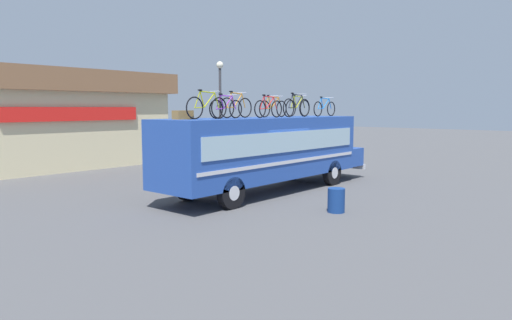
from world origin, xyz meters
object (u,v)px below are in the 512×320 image
(rooftop_bicycle_3, at_px, (236,107))
(rooftop_bicycle_6, at_px, (297,107))
(street_lamp, at_px, (220,100))
(rooftop_bicycle_8, at_px, (325,108))
(rooftop_bicycle_5, at_px, (273,108))
(rooftop_bicycle_4, at_px, (268,108))
(luggage_bag_1, at_px, (183,115))
(rooftop_bicycle_7, at_px, (298,107))
(bus, at_px, (268,149))
(trash_bin, at_px, (336,200))
(rooftop_bicycle_1, at_px, (207,107))
(rooftop_bicycle_2, at_px, (226,108))

(rooftop_bicycle_3, bearing_deg, rooftop_bicycle_6, -11.34)
(street_lamp, bearing_deg, rooftop_bicycle_8, -96.77)
(rooftop_bicycle_5, bearing_deg, street_lamp, 60.61)
(rooftop_bicycle_6, height_order, rooftop_bicycle_8, rooftop_bicycle_6)
(rooftop_bicycle_4, bearing_deg, rooftop_bicycle_5, 28.58)
(luggage_bag_1, xyz_separation_m, rooftop_bicycle_3, (2.63, 0.11, 0.26))
(rooftop_bicycle_6, distance_m, rooftop_bicycle_7, 1.20)
(bus, distance_m, trash_bin, 4.34)
(street_lamp, bearing_deg, bus, -122.06)
(rooftop_bicycle_6, xyz_separation_m, street_lamp, (2.83, 7.20, 0.40))
(trash_bin, bearing_deg, rooftop_bicycle_5, 64.75)
(rooftop_bicycle_1, distance_m, rooftop_bicycle_6, 4.87)
(luggage_bag_1, bearing_deg, rooftop_bicycle_8, -4.28)
(rooftop_bicycle_1, distance_m, rooftop_bicycle_5, 3.91)
(bus, height_order, rooftop_bicycle_5, rooftop_bicycle_5)
(rooftop_bicycle_4, distance_m, rooftop_bicycle_5, 1.03)
(bus, relative_size, street_lamp, 1.88)
(rooftop_bicycle_1, distance_m, street_lamp, 10.47)
(rooftop_bicycle_1, bearing_deg, rooftop_bicycle_6, -1.40)
(rooftop_bicycle_3, xyz_separation_m, rooftop_bicycle_8, (4.93, -0.67, -0.04))
(rooftop_bicycle_2, height_order, rooftop_bicycle_4, rooftop_bicycle_4)
(rooftop_bicycle_2, bearing_deg, rooftop_bicycle_7, 5.53)
(rooftop_bicycle_6, height_order, trash_bin, rooftop_bicycle_6)
(rooftop_bicycle_3, bearing_deg, luggage_bag_1, -177.64)
(rooftop_bicycle_5, bearing_deg, rooftop_bicycle_2, -174.89)
(bus, xyz_separation_m, rooftop_bicycle_5, (0.54, 0.18, 1.58))
(luggage_bag_1, distance_m, trash_bin, 5.60)
(luggage_bag_1, distance_m, rooftop_bicycle_1, 0.85)
(rooftop_bicycle_2, distance_m, street_lamp, 9.74)
(luggage_bag_1, relative_size, rooftop_bicycle_4, 0.40)
(rooftop_bicycle_4, bearing_deg, bus, 40.29)
(luggage_bag_1, height_order, rooftop_bicycle_4, rooftop_bicycle_4)
(rooftop_bicycle_1, height_order, rooftop_bicycle_2, rooftop_bicycle_1)
(rooftop_bicycle_8, bearing_deg, luggage_bag_1, 175.72)
(rooftop_bicycle_4, bearing_deg, rooftop_bicycle_2, 173.53)
(trash_bin, bearing_deg, bus, 70.44)
(rooftop_bicycle_4, relative_size, street_lamp, 0.28)
(rooftop_bicycle_1, distance_m, rooftop_bicycle_8, 6.84)
(rooftop_bicycle_3, distance_m, trash_bin, 5.14)
(rooftop_bicycle_3, bearing_deg, rooftop_bicycle_7, 0.93)
(rooftop_bicycle_5, relative_size, trash_bin, 2.26)
(bus, xyz_separation_m, rooftop_bicycle_6, (1.51, -0.26, 1.62))
(luggage_bag_1, height_order, trash_bin, luggage_bag_1)
(bus, relative_size, rooftop_bicycle_6, 5.92)
(luggage_bag_1, distance_m, rooftop_bicycle_7, 6.60)
(rooftop_bicycle_7, xyz_separation_m, rooftop_bicycle_8, (0.96, -0.74, -0.03))
(rooftop_bicycle_3, xyz_separation_m, street_lamp, (5.79, 6.60, 0.40))
(rooftop_bicycle_3, xyz_separation_m, rooftop_bicycle_4, (1.08, -0.64, -0.04))
(luggage_bag_1, distance_m, rooftop_bicycle_5, 4.63)
(rooftop_bicycle_1, height_order, rooftop_bicycle_6, rooftop_bicycle_6)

